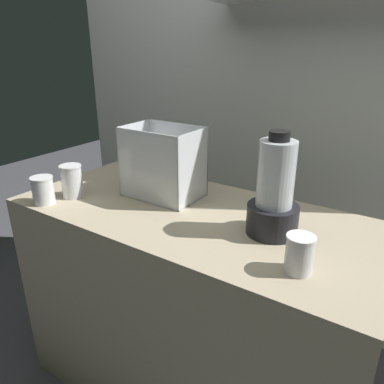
# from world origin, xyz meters

# --- Properties ---
(counter) EXTENTS (1.40, 0.64, 0.90)m
(counter) POSITION_xyz_m (0.00, 0.00, 0.45)
(counter) COLOR tan
(counter) RESTS_ON ground_plane
(back_wall_unit) EXTENTS (2.60, 0.24, 2.50)m
(back_wall_unit) POSITION_xyz_m (0.01, 0.77, 1.27)
(back_wall_unit) COLOR silver
(back_wall_unit) RESTS_ON ground_plane
(carrot_display_bin) EXTENTS (0.30, 0.21, 0.29)m
(carrot_display_bin) POSITION_xyz_m (-0.20, 0.07, 0.99)
(carrot_display_bin) COLOR white
(carrot_display_bin) RESTS_ON counter
(blender_pitcher) EXTENTS (0.17, 0.17, 0.34)m
(blender_pitcher) POSITION_xyz_m (0.31, 0.01, 1.03)
(blender_pitcher) COLOR black
(blender_pitcher) RESTS_ON counter
(juice_cup_orange_far_left) EXTENTS (0.09, 0.09, 0.11)m
(juice_cup_orange_far_left) POSITION_xyz_m (-0.53, -0.25, 0.95)
(juice_cup_orange_far_left) COLOR white
(juice_cup_orange_far_left) RESTS_ON counter
(juice_cup_beet_left) EXTENTS (0.09, 0.09, 0.13)m
(juice_cup_beet_left) POSITION_xyz_m (-0.49, -0.15, 0.96)
(juice_cup_beet_left) COLOR white
(juice_cup_beet_left) RESTS_ON counter
(juice_cup_beet_middle) EXTENTS (0.08, 0.08, 0.11)m
(juice_cup_beet_middle) POSITION_xyz_m (0.46, -0.17, 0.95)
(juice_cup_beet_middle) COLOR white
(juice_cup_beet_middle) RESTS_ON counter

